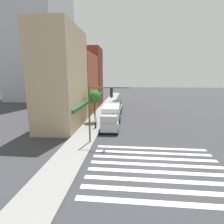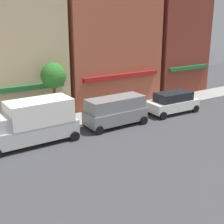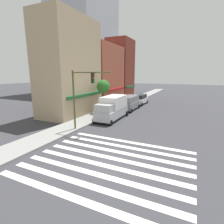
# 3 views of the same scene
# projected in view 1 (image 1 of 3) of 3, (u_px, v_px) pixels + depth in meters

# --- Properties ---
(ground_plane) EXTENTS (200.00, 200.00, 0.00)m
(ground_plane) POSITION_uv_depth(u_px,v_px,m) (157.00, 168.00, 13.83)
(ground_plane) COLOR #38383D
(sidewalk_left) EXTENTS (120.00, 3.00, 0.15)m
(sidewalk_left) POSITION_uv_depth(u_px,v_px,m) (65.00, 163.00, 14.50)
(sidewalk_left) COLOR gray
(sidewalk_left) RESTS_ON ground_plane
(crosswalk_stripes) EXTENTS (8.33, 10.80, 0.01)m
(crosswalk_stripes) POSITION_uv_depth(u_px,v_px,m) (157.00, 168.00, 13.83)
(crosswalk_stripes) COLOR silver
(crosswalk_stripes) RESTS_ON ground_plane
(storefront_row) EXTENTS (26.79, 5.30, 13.67)m
(storefront_row) POSITION_uv_depth(u_px,v_px,m) (79.00, 80.00, 32.29)
(storefront_row) COLOR tan
(storefront_row) RESTS_ON ground_plane
(tower_distant) EXTENTS (20.94, 15.12, 40.13)m
(tower_distant) POSITION_uv_depth(u_px,v_px,m) (41.00, 33.00, 53.56)
(tower_distant) COLOR #B2B7C1
(tower_distant) RESTS_ON ground_plane
(traffic_signal) EXTENTS (0.32, 4.33, 6.22)m
(traffic_signal) POSITION_uv_depth(u_px,v_px,m) (98.00, 105.00, 18.09)
(traffic_signal) COLOR #474C1E
(traffic_signal) RESTS_ON ground_plane
(box_truck_silver) EXTENTS (6.26, 2.42, 3.04)m
(box_truck_silver) POSITION_uv_depth(u_px,v_px,m) (111.00, 117.00, 24.17)
(box_truck_silver) COLOR #B7B7BC
(box_truck_silver) RESTS_ON ground_plane
(van_grey) EXTENTS (5.04, 2.22, 2.34)m
(van_grey) POSITION_uv_depth(u_px,v_px,m) (115.00, 110.00, 30.79)
(van_grey) COLOR slate
(van_grey) RESTS_ON ground_plane
(suv_white) EXTENTS (4.75, 2.12, 1.94)m
(suv_white) POSITION_uv_depth(u_px,v_px,m) (117.00, 105.00, 36.85)
(suv_white) COLOR white
(suv_white) RESTS_ON ground_plane
(pedestrian_white_shirt) EXTENTS (0.32, 0.32, 1.77)m
(pedestrian_white_shirt) POSITION_uv_depth(u_px,v_px,m) (95.00, 121.00, 23.79)
(pedestrian_white_shirt) COLOR #23232D
(pedestrian_white_shirt) RESTS_ON sidewalk_left
(street_tree) EXTENTS (2.00, 2.00, 4.89)m
(street_tree) POSITION_uv_depth(u_px,v_px,m) (94.00, 97.00, 26.68)
(street_tree) COLOR brown
(street_tree) RESTS_ON sidewalk_left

